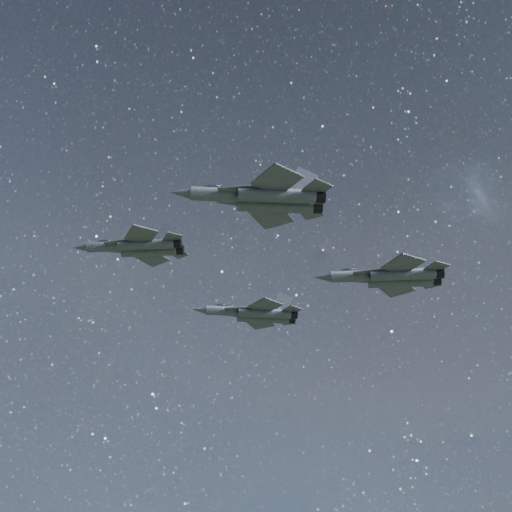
{
  "coord_description": "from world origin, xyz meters",
  "views": [
    {
      "loc": [
        -8.1,
        -68.93,
        116.06
      ],
      "look_at": [
        -0.86,
        4.93,
        158.49
      ],
      "focal_mm": 42.0,
      "sensor_mm": 36.0,
      "label": 1
    }
  ],
  "objects": [
    {
      "name": "jet_lead",
      "position": [
        -17.27,
        3.25,
        158.11
      ],
      "size": [
        16.3,
        11.27,
        4.09
      ],
      "rotation": [
        0.0,
        0.0,
        -0.17
      ],
      "color": "#353A42"
    },
    {
      "name": "jet_slot",
      "position": [
        18.91,
        5.78,
        156.66
      ],
      "size": [
        19.51,
        13.49,
        4.9
      ],
      "rotation": [
        0.0,
        0.0,
        -0.17
      ],
      "color": "#353A42"
    },
    {
      "name": "jet_left",
      "position": [
        0.84,
        23.53,
        157.91
      ],
      "size": [
        18.46,
        13.15,
        4.71
      ],
      "rotation": [
        0.0,
        0.0,
        0.02
      ],
      "color": "#353A42"
    },
    {
      "name": "jet_right",
      "position": [
        -1.8,
        -13.19,
        155.8
      ],
      "size": [
        18.31,
        13.02,
        4.66
      ],
      "rotation": [
        0.0,
        0.0,
        -0.03
      ],
      "color": "#353A42"
    }
  ]
}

